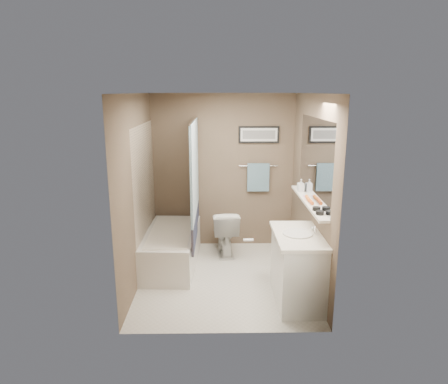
{
  "coord_description": "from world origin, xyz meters",
  "views": [
    {
      "loc": [
        -0.08,
        -4.88,
        2.42
      ],
      "look_at": [
        0.0,
        0.15,
        1.15
      ],
      "focal_mm": 32.0,
      "sensor_mm": 36.0,
      "label": 1
    }
  ],
  "objects_px": {
    "toilet": "(225,232)",
    "hair_brush_front": "(310,201)",
    "hair_brush_back": "(308,198)",
    "glass_jar": "(300,187)",
    "vanity": "(298,269)",
    "bathtub": "(171,248)",
    "soap_bottle": "(301,185)",
    "candle_bowl_far": "(316,209)",
    "candle_bowl_near": "(320,213)"
  },
  "relations": [
    {
      "from": "vanity",
      "to": "glass_jar",
      "type": "distance_m",
      "value": 1.25
    },
    {
      "from": "vanity",
      "to": "glass_jar",
      "type": "relative_size",
      "value": 9.0
    },
    {
      "from": "toilet",
      "to": "candle_bowl_near",
      "type": "bearing_deg",
      "value": 117.56
    },
    {
      "from": "toilet",
      "to": "hair_brush_front",
      "type": "xyz_separation_m",
      "value": [
        1.01,
        -1.11,
        0.79
      ]
    },
    {
      "from": "candle_bowl_far",
      "to": "soap_bottle",
      "type": "xyz_separation_m",
      "value": [
        0.0,
        0.88,
        0.06
      ]
    },
    {
      "from": "soap_bottle",
      "to": "hair_brush_back",
      "type": "bearing_deg",
      "value": -90.0
    },
    {
      "from": "toilet",
      "to": "candle_bowl_near",
      "type": "height_order",
      "value": "candle_bowl_near"
    },
    {
      "from": "glass_jar",
      "to": "soap_bottle",
      "type": "relative_size",
      "value": 0.59
    },
    {
      "from": "bathtub",
      "to": "vanity",
      "type": "xyz_separation_m",
      "value": [
        1.6,
        -1.04,
        0.15
      ]
    },
    {
      "from": "bathtub",
      "to": "soap_bottle",
      "type": "distance_m",
      "value": 2.03
    },
    {
      "from": "candle_bowl_far",
      "to": "bathtub",
      "type": "bearing_deg",
      "value": 150.3
    },
    {
      "from": "candle_bowl_near",
      "to": "candle_bowl_far",
      "type": "relative_size",
      "value": 1.0
    },
    {
      "from": "candle_bowl_far",
      "to": "hair_brush_back",
      "type": "distance_m",
      "value": 0.44
    },
    {
      "from": "toilet",
      "to": "vanity",
      "type": "distance_m",
      "value": 1.67
    },
    {
      "from": "toilet",
      "to": "hair_brush_back",
      "type": "relative_size",
      "value": 3.17
    },
    {
      "from": "vanity",
      "to": "soap_bottle",
      "type": "xyz_separation_m",
      "value": [
        0.19,
        0.9,
        0.8
      ]
    },
    {
      "from": "candle_bowl_far",
      "to": "glass_jar",
      "type": "distance_m",
      "value": 0.95
    },
    {
      "from": "bathtub",
      "to": "soap_bottle",
      "type": "relative_size",
      "value": 8.9
    },
    {
      "from": "candle_bowl_near",
      "to": "glass_jar",
      "type": "xyz_separation_m",
      "value": [
        0.0,
        1.1,
        0.03
      ]
    },
    {
      "from": "bathtub",
      "to": "candle_bowl_far",
      "type": "bearing_deg",
      "value": -27.19
    },
    {
      "from": "candle_bowl_far",
      "to": "vanity",
      "type": "bearing_deg",
      "value": -173.47
    },
    {
      "from": "candle_bowl_near",
      "to": "soap_bottle",
      "type": "relative_size",
      "value": 0.53
    },
    {
      "from": "vanity",
      "to": "glass_jar",
      "type": "height_order",
      "value": "glass_jar"
    },
    {
      "from": "candle_bowl_near",
      "to": "hair_brush_back",
      "type": "xyz_separation_m",
      "value": [
        0.0,
        0.59,
        0.0
      ]
    },
    {
      "from": "toilet",
      "to": "glass_jar",
      "type": "xyz_separation_m",
      "value": [
        1.01,
        -0.48,
        0.82
      ]
    },
    {
      "from": "candle_bowl_near",
      "to": "glass_jar",
      "type": "relative_size",
      "value": 0.9
    },
    {
      "from": "hair_brush_front",
      "to": "hair_brush_back",
      "type": "xyz_separation_m",
      "value": [
        0.0,
        0.12,
        0.0
      ]
    },
    {
      "from": "toilet",
      "to": "hair_brush_front",
      "type": "distance_m",
      "value": 1.7
    },
    {
      "from": "vanity",
      "to": "candle_bowl_near",
      "type": "relative_size",
      "value": 10.0
    },
    {
      "from": "vanity",
      "to": "candle_bowl_far",
      "type": "xyz_separation_m",
      "value": [
        0.19,
        0.02,
        0.73
      ]
    },
    {
      "from": "candle_bowl_near",
      "to": "hair_brush_back",
      "type": "relative_size",
      "value": 0.41
    },
    {
      "from": "candle_bowl_far",
      "to": "glass_jar",
      "type": "relative_size",
      "value": 0.9
    },
    {
      "from": "candle_bowl_far",
      "to": "toilet",
      "type": "bearing_deg",
      "value": 125.31
    },
    {
      "from": "candle_bowl_near",
      "to": "vanity",
      "type": "bearing_deg",
      "value": 144.39
    },
    {
      "from": "candle_bowl_far",
      "to": "soap_bottle",
      "type": "height_order",
      "value": "soap_bottle"
    },
    {
      "from": "toilet",
      "to": "soap_bottle",
      "type": "xyz_separation_m",
      "value": [
        1.01,
        -0.55,
        0.85
      ]
    },
    {
      "from": "hair_brush_back",
      "to": "soap_bottle",
      "type": "distance_m",
      "value": 0.44
    },
    {
      "from": "hair_brush_front",
      "to": "toilet",
      "type": "bearing_deg",
      "value": 132.31
    },
    {
      "from": "bathtub",
      "to": "hair_brush_front",
      "type": "xyz_separation_m",
      "value": [
        1.79,
        -0.7,
        0.89
      ]
    },
    {
      "from": "hair_brush_front",
      "to": "glass_jar",
      "type": "bearing_deg",
      "value": 90.0
    },
    {
      "from": "hair_brush_back",
      "to": "glass_jar",
      "type": "xyz_separation_m",
      "value": [
        0.0,
        0.51,
        0.03
      ]
    },
    {
      "from": "hair_brush_back",
      "to": "soap_bottle",
      "type": "xyz_separation_m",
      "value": [
        0.0,
        0.44,
        0.06
      ]
    },
    {
      "from": "toilet",
      "to": "candle_bowl_far",
      "type": "height_order",
      "value": "candle_bowl_far"
    },
    {
      "from": "candle_bowl_near",
      "to": "hair_brush_front",
      "type": "bearing_deg",
      "value": 90.0
    },
    {
      "from": "bathtub",
      "to": "vanity",
      "type": "relative_size",
      "value": 1.67
    },
    {
      "from": "candle_bowl_near",
      "to": "glass_jar",
      "type": "distance_m",
      "value": 1.1
    },
    {
      "from": "toilet",
      "to": "vanity",
      "type": "relative_size",
      "value": 0.77
    },
    {
      "from": "toilet",
      "to": "hair_brush_back",
      "type": "bearing_deg",
      "value": 130.64
    },
    {
      "from": "bathtub",
      "to": "glass_jar",
      "type": "distance_m",
      "value": 2.01
    },
    {
      "from": "glass_jar",
      "to": "soap_bottle",
      "type": "xyz_separation_m",
      "value": [
        0.0,
        -0.07,
        0.03
      ]
    }
  ]
}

